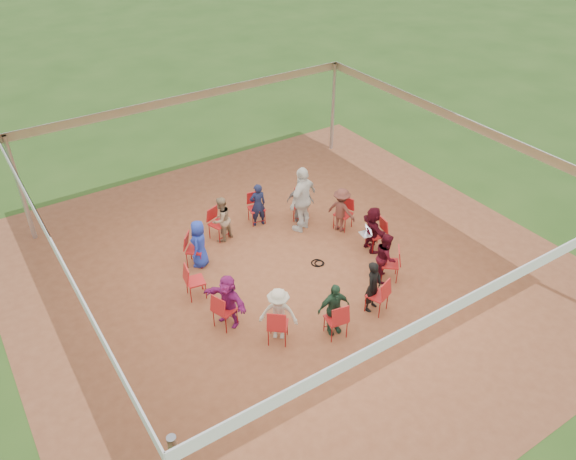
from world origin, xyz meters
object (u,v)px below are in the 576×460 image
person_seated_2 (300,202)px  person_seated_4 (221,219)px  person_seated_10 (386,257)px  chair_5 (195,250)px  chair_2 (301,205)px  standing_person (303,199)px  chair_6 (195,281)px  chair_7 (225,310)px  person_seated_5 (199,244)px  person_seated_1 (341,210)px  chair_1 (343,214)px  person_seated_7 (278,314)px  person_seated_8 (334,309)px  chair_0 (376,235)px  chair_9 (336,319)px  chair_8 (278,325)px  chair_4 (218,224)px  person_seated_9 (373,286)px  chair_3 (256,209)px  chair_10 (377,295)px  person_seated_0 (373,229)px  chair_11 (390,264)px  person_seated_3 (258,205)px  person_seated_6 (228,300)px  laptop (367,232)px  cable_coil (318,263)px

person_seated_2 → person_seated_4: (-2.25, 0.40, 0.00)m
person_seated_10 → chair_5: bearing=90.0°
chair_2 → standing_person: 0.72m
chair_2 → chair_6: same height
chair_7 → person_seated_5: person_seated_5 is taller
person_seated_1 → person_seated_2: same height
person_seated_10 → chair_1: bearing=27.5°
person_seated_4 → standing_person: bearing=140.1°
person_seated_7 → person_seated_8: (1.07, -0.50, 0.00)m
chair_0 → chair_9: (-2.79, -1.95, 0.00)m
chair_8 → chair_5: bearing=135.0°
chair_4 → person_seated_1: bearing=133.5°
chair_9 → person_seated_1: person_seated_1 is taller
person_seated_8 → standing_person: (1.70, 3.64, 0.31)m
person_seated_1 → person_seated_9: bearing=135.0°
chair_8 → standing_person: size_ratio=0.47×
person_seated_5 → chair_6: bearing=9.5°
person_seated_7 → chair_8: bearing=-90.0°
person_seated_1 → chair_0: bearing=170.5°
chair_0 → standing_person: standing_person is taller
chair_4 → person_seated_2: bearing=147.5°
chair_3 → chair_10: same height
person_seated_4 → chair_7: bearing=43.5°
chair_7 → person_seated_4: size_ratio=0.70×
chair_5 → person_seated_10: person_seated_10 is taller
person_seated_4 → person_seated_0: bearing=120.0°
chair_11 → person_seated_10: person_seated_10 is taller
chair_6 → person_seated_2: person_seated_2 is taller
chair_0 → chair_10: 2.41m
chair_11 → person_seated_9: (-1.06, -0.60, 0.20)m
chair_8 → person_seated_3: size_ratio=0.70×
chair_1 → chair_4: bearing=45.0°
chair_8 → chair_3: bearing=105.0°
chair_6 → person_seated_5: person_seated_5 is taller
person_seated_5 → chair_2: bearing=136.5°
chair_9 → person_seated_5: bearing=119.2°
chair_3 → chair_8: same height
person_seated_1 → person_seated_8: same height
chair_3 → person_seated_6: (-2.57, -3.15, 0.20)m
chair_5 → chair_10: size_ratio=1.00×
chair_3 → person_seated_10: 4.07m
laptop → chair_10: bearing=156.2°
person_seated_1 → laptop: size_ratio=3.56×
chair_0 → chair_3: bearing=45.0°
chair_6 → chair_7: size_ratio=1.00×
chair_3 → chair_5: 2.41m
chair_4 → cable_coil: size_ratio=2.32×
chair_9 → laptop: chair_9 is taller
chair_1 → person_seated_5: bearing=60.8°
chair_2 → person_seated_7: person_seated_7 is taller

